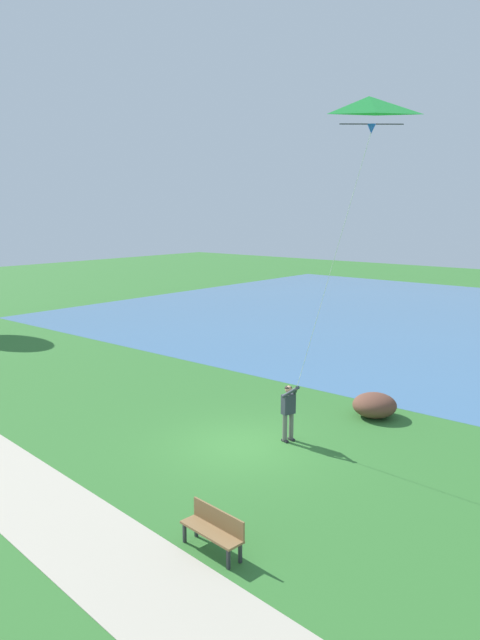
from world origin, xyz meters
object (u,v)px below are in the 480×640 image
(park_bench_near_walkway, at_px, (214,528))
(lakeside_shrub, at_px, (375,405))
(person_kite_flyer, at_px, (289,408))
(flying_kite, at_px, (368,119))

(park_bench_near_walkway, bearing_deg, lakeside_shrub, 8.21)
(person_kite_flyer, relative_size, park_bench_near_walkway, 1.19)
(person_kite_flyer, distance_m, lakeside_shrub, 3.83)
(flying_kite, bearing_deg, lakeside_shrub, 21.69)
(flying_kite, height_order, lakeside_shrub, flying_kite)
(park_bench_near_walkway, xyz_separation_m, lakeside_shrub, (9.46, 1.36, -0.11))
(person_kite_flyer, xyz_separation_m, lakeside_shrub, (3.65, -0.95, -0.64))
(person_kite_flyer, height_order, lakeside_shrub, person_kite_flyer)
(person_kite_flyer, relative_size, flying_kite, 0.24)
(person_kite_flyer, xyz_separation_m, park_bench_near_walkway, (-5.81, -2.31, -0.54))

